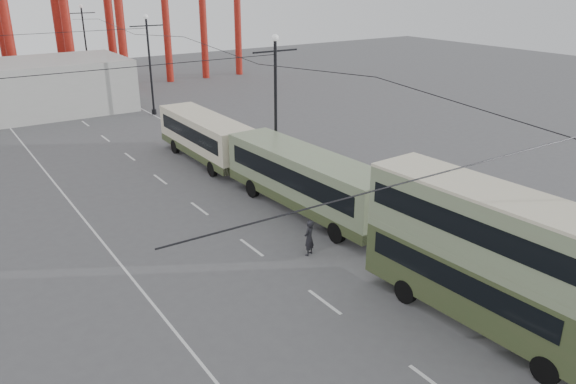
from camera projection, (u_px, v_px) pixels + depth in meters
ground at (412, 343)px, 20.74m from camera, size 160.00×160.00×0.00m
road_markings at (176, 189)px, 35.55m from camera, size 12.52×120.00×0.01m
lamp_post_mid at (276, 109)px, 35.89m from camera, size 3.20×0.44×9.32m
lamp_post_far at (150, 66)px, 52.92m from camera, size 3.20×0.44×9.32m
lamp_post_distant at (86, 43)px, 69.96m from camera, size 3.20×0.44×9.32m
fairground_shed at (8, 90)px, 53.11m from camera, size 22.00×10.00×5.00m
double_decker_bus at (491, 254)px, 20.71m from camera, size 3.11×10.38×5.51m
single_decker_green at (306, 179)px, 31.58m from camera, size 3.35×12.33×3.45m
single_decker_cream at (206, 136)px, 40.37m from camera, size 2.72×10.52×3.27m
pedestrian at (309, 238)px, 26.95m from camera, size 0.78×0.67×1.79m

